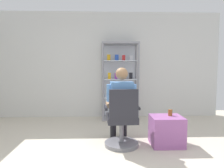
{
  "coord_description": "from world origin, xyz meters",
  "views": [
    {
      "loc": [
        0.02,
        -2.3,
        1.29
      ],
      "look_at": [
        0.15,
        1.25,
        1.0
      ],
      "focal_mm": 32.46,
      "sensor_mm": 36.0,
      "label": 1
    }
  ],
  "objects_px": {
    "storage_crate": "(166,131)",
    "seated_shopkeeper": "(121,102)",
    "tea_glass": "(170,113)",
    "display_cabinet_main": "(120,80)",
    "office_chair": "(122,123)"
  },
  "relations": [
    {
      "from": "office_chair",
      "to": "tea_glass",
      "type": "distance_m",
      "value": 0.84
    },
    {
      "from": "office_chair",
      "to": "tea_glass",
      "type": "xyz_separation_m",
      "value": [
        0.82,
        0.1,
        0.14
      ]
    },
    {
      "from": "display_cabinet_main",
      "to": "tea_glass",
      "type": "relative_size",
      "value": 18.12
    },
    {
      "from": "seated_shopkeeper",
      "to": "office_chair",
      "type": "bearing_deg",
      "value": -86.76
    },
    {
      "from": "storage_crate",
      "to": "seated_shopkeeper",
      "type": "bearing_deg",
      "value": 172.1
    },
    {
      "from": "seated_shopkeeper",
      "to": "tea_glass",
      "type": "distance_m",
      "value": 0.85
    },
    {
      "from": "seated_shopkeeper",
      "to": "storage_crate",
      "type": "relative_size",
      "value": 2.5
    },
    {
      "from": "office_chair",
      "to": "seated_shopkeeper",
      "type": "xyz_separation_m",
      "value": [
        -0.01,
        0.16,
        0.32
      ]
    },
    {
      "from": "seated_shopkeeper",
      "to": "storage_crate",
      "type": "xyz_separation_m",
      "value": [
        0.76,
        -0.1,
        -0.47
      ]
    },
    {
      "from": "seated_shopkeeper",
      "to": "storage_crate",
      "type": "height_order",
      "value": "seated_shopkeeper"
    },
    {
      "from": "display_cabinet_main",
      "to": "tea_glass",
      "type": "xyz_separation_m",
      "value": [
        0.71,
        -1.77,
        -0.43
      ]
    },
    {
      "from": "display_cabinet_main",
      "to": "storage_crate",
      "type": "distance_m",
      "value": 2.05
    },
    {
      "from": "storage_crate",
      "to": "tea_glass",
      "type": "height_order",
      "value": "tea_glass"
    },
    {
      "from": "seated_shopkeeper",
      "to": "tea_glass",
      "type": "bearing_deg",
      "value": -4.09
    },
    {
      "from": "display_cabinet_main",
      "to": "storage_crate",
      "type": "xyz_separation_m",
      "value": [
        0.64,
        -1.81,
        -0.72
      ]
    }
  ]
}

